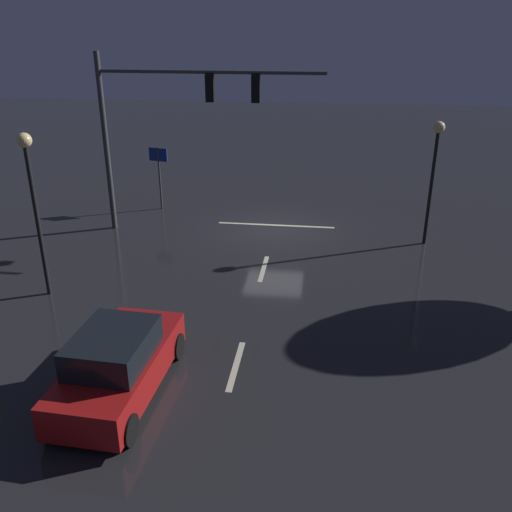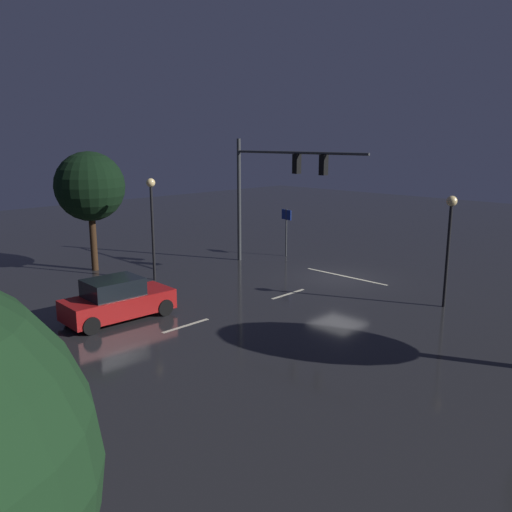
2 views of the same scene
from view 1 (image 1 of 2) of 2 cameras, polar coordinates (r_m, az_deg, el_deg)
name	(u,v)px [view 1 (image 1 of 2)]	position (r m, az deg, el deg)	size (l,w,h in m)	color
ground_plane	(275,230)	(23.03, 1.97, 2.77)	(80.00, 80.00, 0.00)	#232326
traffic_signal_assembly	(171,110)	(21.93, -8.87, 14.80)	(8.77, 0.47, 7.07)	#383A3D
lane_dash_far	(264,269)	(19.35, 0.80, -1.32)	(2.20, 0.16, 0.01)	beige
lane_dash_mid	(236,366)	(14.17, -2.11, -11.36)	(2.20, 0.16, 0.01)	beige
stop_bar	(276,225)	(23.55, 2.10, 3.24)	(5.00, 0.16, 0.01)	beige
car_approaching	(118,364)	(13.20, -14.20, -10.88)	(2.10, 4.44, 1.70)	maroon
street_lamp_left_kerb	(435,159)	(21.62, 18.17, 9.57)	(0.44, 0.44, 4.76)	black
street_lamp_right_kerb	(32,185)	(17.60, -22.38, 6.84)	(0.44, 0.44, 5.15)	black
route_sign	(159,165)	(25.50, -10.11, 9.38)	(0.89, 0.25, 2.91)	#383A3D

